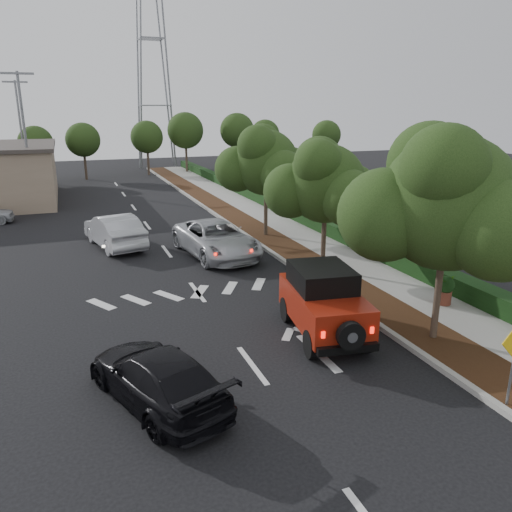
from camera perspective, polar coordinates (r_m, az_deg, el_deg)
ground at (r=13.85m, az=-0.42°, el=-12.37°), size 120.00×120.00×0.00m
curb at (r=25.83m, az=-0.13°, el=1.69°), size 0.20×70.00×0.15m
planting_strip at (r=26.20m, az=1.92°, el=1.86°), size 1.80×70.00×0.12m
sidewalk at (r=26.97m, az=5.65°, el=2.21°), size 2.00×70.00×0.12m
hedge at (r=27.52m, az=8.29°, el=3.14°), size 0.80×70.00×0.80m
transmission_tower at (r=60.61m, az=-11.13°, el=9.89°), size 7.00×4.00×28.00m
street_tree_near at (r=16.10m, az=19.53°, el=-9.06°), size 3.80×3.80×5.92m
street_tree_mid at (r=21.45m, az=7.58°, el=-1.79°), size 3.20×3.20×5.32m
street_tree_far at (r=27.11m, az=1.10°, el=2.24°), size 3.40×3.40×5.62m
light_pole_a at (r=38.03m, az=-23.99°, el=4.97°), size 2.00×0.22×9.00m
light_pole_b at (r=49.93m, az=-24.58°, el=7.35°), size 2.00×0.22×9.00m
red_jeep at (r=15.38m, az=7.55°, el=-5.04°), size 2.37×4.28×2.11m
silver_suv_ahead at (r=23.49m, az=-4.56°, el=1.97°), size 3.34×6.07×1.61m
black_suv_oncoming at (r=12.24m, az=-11.27°, el=-13.36°), size 3.23×4.88×1.31m
silver_sedan_oncoming at (r=25.90m, az=-15.89°, el=2.80°), size 2.77×5.27×1.65m
terracotta_planter at (r=18.52m, az=20.80°, el=-3.37°), size 0.62×0.62×1.09m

